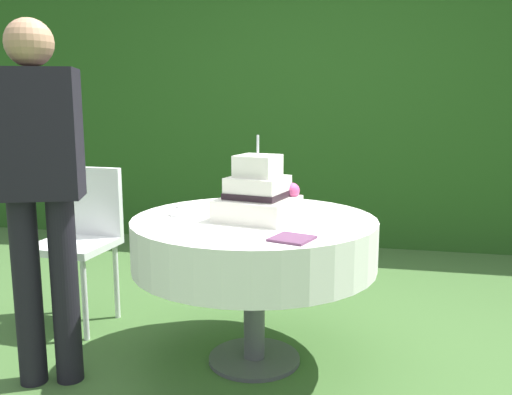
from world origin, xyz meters
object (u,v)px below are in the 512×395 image
object	(u,v)px
serving_plate_near	(184,214)
cake_table	(254,242)
napkin_stack	(292,239)
garden_chair	(82,230)
serving_plate_left	(190,206)
standing_person	(39,180)
serving_plate_far	(303,206)
wedding_cake	(259,195)

from	to	relation	value
serving_plate_near	cake_table	bearing A→B (deg)	1.02
napkin_stack	garden_chair	size ratio (longest dim) A/B	0.17
serving_plate_left	napkin_stack	xyz separation A→B (m)	(0.62, -0.56, -0.00)
garden_chair	serving_plate_left	bearing A→B (deg)	-8.51
garden_chair	standing_person	xyz separation A→B (m)	(0.21, -0.68, 0.39)
serving_plate_near	serving_plate_far	xyz separation A→B (m)	(0.54, 0.33, 0.00)
wedding_cake	serving_plate_far	world-z (taller)	wedding_cake
serving_plate_near	standing_person	world-z (taller)	standing_person
serving_plate_far	serving_plate_left	distance (m)	0.59
serving_plate_far	serving_plate_left	bearing A→B (deg)	-166.53
wedding_cake	napkin_stack	xyz separation A→B (m)	(0.21, -0.35, -0.11)
garden_chair	cake_table	bearing A→B (deg)	-15.19
serving_plate_far	standing_person	size ratio (longest dim) A/B	0.08
serving_plate_far	garden_chair	distance (m)	1.28
serving_plate_far	garden_chair	xyz separation A→B (m)	(-1.27, -0.04, -0.19)
napkin_stack	standing_person	world-z (taller)	standing_person
serving_plate_near	serving_plate_far	distance (m)	0.63
cake_table	wedding_cake	xyz separation A→B (m)	(0.02, -0.02, 0.23)
cake_table	napkin_stack	bearing A→B (deg)	-57.60
serving_plate_near	napkin_stack	size ratio (longest dim) A/B	0.94
wedding_cake	napkin_stack	world-z (taller)	wedding_cake
serving_plate_far	serving_plate_left	size ratio (longest dim) A/B	0.90
serving_plate_left	garden_chair	distance (m)	0.72
cake_table	garden_chair	distance (m)	1.12
wedding_cake	standing_person	xyz separation A→B (m)	(-0.89, -0.37, 0.10)
cake_table	serving_plate_far	xyz separation A→B (m)	(0.19, 0.33, 0.12)
serving_plate_far	garden_chair	bearing A→B (deg)	-178.41
serving_plate_near	garden_chair	world-z (taller)	garden_chair
cake_table	serving_plate_left	distance (m)	0.45
cake_table	standing_person	distance (m)	1.00
serving_plate_left	standing_person	distance (m)	0.78
napkin_stack	cake_table	bearing A→B (deg)	122.40
serving_plate_far	standing_person	bearing A→B (deg)	-145.86
serving_plate_near	serving_plate_far	world-z (taller)	same
cake_table	serving_plate_near	bearing A→B (deg)	-178.98
serving_plate_left	napkin_stack	distance (m)	0.84
serving_plate_far	serving_plate_left	xyz separation A→B (m)	(-0.58, -0.14, 0.00)
cake_table	wedding_cake	world-z (taller)	wedding_cake
wedding_cake	napkin_stack	bearing A→B (deg)	-59.03
standing_person	serving_plate_left	bearing A→B (deg)	50.40
wedding_cake	napkin_stack	distance (m)	0.42
napkin_stack	garden_chair	xyz separation A→B (m)	(-1.31, 0.66, -0.19)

